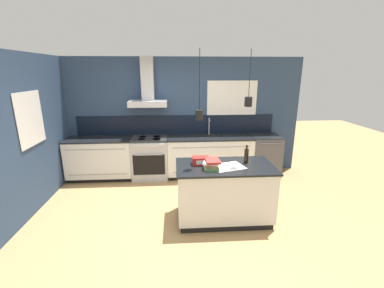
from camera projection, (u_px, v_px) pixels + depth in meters
ground_plane at (179, 216)px, 4.22m from camera, size 16.00×16.00×0.00m
wall_back at (175, 115)px, 5.77m from camera, size 5.60×2.22×2.60m
wall_left at (35, 132)px, 4.38m from camera, size 0.08×3.80×2.60m
counter_run_left at (101, 158)px, 5.61m from camera, size 1.40×0.64×0.91m
counter_run_sink at (210, 156)px, 5.76m from camera, size 1.89×0.64×1.30m
oven_range at (150, 158)px, 5.68m from camera, size 0.77×0.66×0.91m
dishwasher at (264, 155)px, 5.84m from camera, size 0.64×0.65×0.91m
kitchen_island at (224, 192)px, 4.05m from camera, size 1.50×0.82×0.91m
bottle_on_island at (246, 155)px, 4.01m from camera, size 0.07×0.07×0.29m
book_stack at (212, 164)px, 3.80m from camera, size 0.28×0.32×0.14m
red_supply_box at (201, 161)px, 3.95m from camera, size 0.25×0.18×0.12m
paper_pile at (228, 167)px, 3.87m from camera, size 0.54×0.47×0.01m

